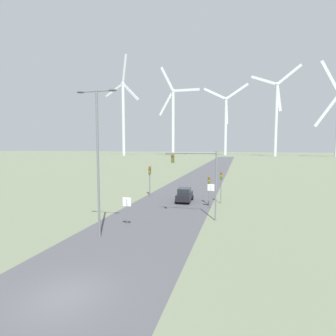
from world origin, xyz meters
TOP-DOWN VIEW (x-y plane):
  - ground_plane at (0.00, 0.00)m, footprint 600.00×600.00m
  - road_surface at (0.00, 48.00)m, footprint 10.00×240.00m
  - streetlamp at (-2.60, 7.85)m, footprint 3.46×0.32m
  - stop_sign_near at (-1.56, 10.91)m, footprint 0.81×0.07m
  - stop_sign_far at (4.98, 20.42)m, footprint 0.81×0.07m
  - traffic_light_post_near_left at (-4.50, 25.50)m, footprint 0.28×0.34m
  - traffic_light_post_near_right at (4.56, 21.96)m, footprint 0.28×0.34m
  - traffic_light_post_mid_left at (-4.47, 25.57)m, footprint 0.28×0.34m
  - traffic_light_post_mid_right at (5.98, 23.15)m, footprint 0.28×0.34m
  - traffic_light_mast_overhead at (4.29, 15.13)m, footprint 5.20×0.34m
  - car_approaching at (1.27, 22.93)m, footprint 2.04×4.20m
  - wind_turbine_far_left at (-74.67, 168.71)m, footprint 33.18×14.52m
  - wind_turbine_left at (-39.15, 177.28)m, footprint 31.15×5.75m
  - wind_turbine_center at (-2.44, 196.44)m, footprint 33.56×2.60m
  - wind_turbine_right at (31.83, 182.96)m, footprint 31.82×5.06m

SIDE VIEW (x-z plane):
  - ground_plane at x=0.00m, z-range 0.00..0.00m
  - road_surface at x=0.00m, z-range 0.00..0.01m
  - car_approaching at x=1.27m, z-range 0.00..1.83m
  - stop_sign_near at x=-1.56m, z-range 0.55..3.29m
  - stop_sign_far at x=4.98m, z-range 0.57..3.41m
  - traffic_light_post_near_right at x=4.56m, z-range 0.82..4.32m
  - traffic_light_post_mid_right at x=5.98m, z-range 0.93..4.95m
  - traffic_light_post_near_left at x=-4.50m, z-range 0.94..5.00m
  - traffic_light_post_mid_left at x=-4.47m, z-range 1.00..5.35m
  - traffic_light_mast_overhead at x=4.29m, z-range 1.47..8.35m
  - streetlamp at x=-2.60m, z-range 1.34..13.00m
  - wind_turbine_center at x=-2.44m, z-range -0.29..53.48m
  - wind_turbine_left at x=-39.15m, z-range -3.55..61.58m
  - wind_turbine_right at x=31.83m, z-range -0.73..59.84m
  - wind_turbine_far_left at x=-74.67m, z-range -4.43..68.15m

